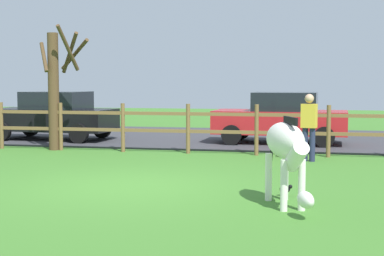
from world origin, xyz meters
name	(u,v)px	position (x,y,z in m)	size (l,w,h in m)	color
ground_plane	(128,186)	(0.00, 0.00, 0.00)	(60.00, 60.00, 0.00)	#3D7528
parking_asphalt	(214,137)	(0.00, 9.30, 0.03)	(28.00, 7.40, 0.05)	#38383D
paddock_fence	(155,125)	(-0.87, 5.00, 0.76)	(20.38, 0.11, 1.34)	brown
bare_tree	(56,85)	(-3.79, 5.07, 1.84)	(1.45, 1.63, 3.48)	#513A23
zebra	(287,148)	(2.98, -1.18, 0.93)	(0.97, 1.85, 1.41)	white
crow_on_grass	(286,189)	(2.94, -0.38, 0.13)	(0.21, 0.10, 0.20)	black
parked_car_red	(281,117)	(2.38, 7.68, 0.84)	(4.06, 2.00, 1.56)	red
parked_car_black	(54,115)	(-4.93, 7.31, 0.84)	(4.10, 2.09, 1.56)	black
visitor_near_fence	(309,124)	(3.25, 4.13, 0.91)	(0.40, 0.30, 1.64)	#232847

